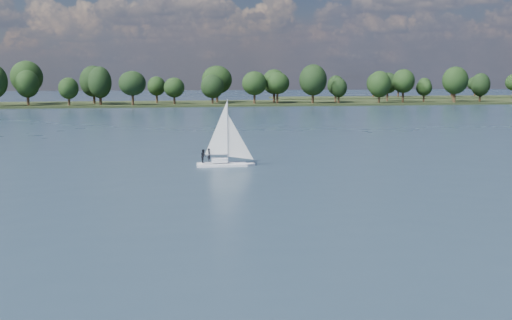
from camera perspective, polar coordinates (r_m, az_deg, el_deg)
The scene contains 5 objects.
ground at distance 113.92m, azimuth -6.62°, elevation 2.85°, with size 700.00×700.00×0.00m, color #233342.
far_shore at distance 225.58m, azimuth -8.21°, elevation 5.50°, with size 660.00×40.00×1.50m, color black.
far_shore_back at distance 319.95m, azimuth 21.67°, elevation 5.81°, with size 220.00×30.00×1.40m, color black.
sailboat at distance 68.93m, azimuth -3.40°, elevation 1.32°, with size 6.48×1.92×8.49m.
treeline at distance 221.25m, azimuth -8.87°, elevation 7.54°, with size 562.06×73.40×18.42m.
Camera 1 is at (-6.10, -13.24, 10.75)m, focal length 40.00 mm.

